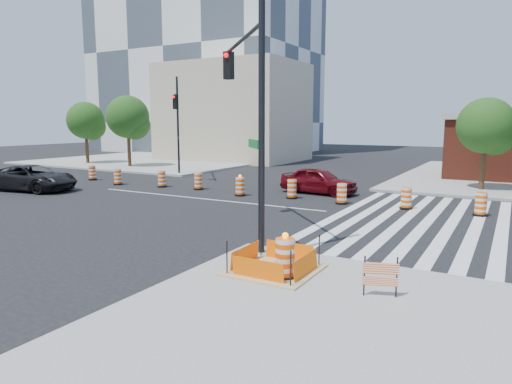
% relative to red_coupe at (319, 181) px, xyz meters
% --- Properties ---
extents(ground, '(120.00, 120.00, 0.00)m').
position_rel_red_coupe_xyz_m(ground, '(-4.72, -4.72, -0.75)').
color(ground, black).
rests_on(ground, ground).
extents(sidewalk_nw, '(22.00, 22.00, 0.15)m').
position_rel_red_coupe_xyz_m(sidewalk_nw, '(-22.72, 13.28, -0.67)').
color(sidewalk_nw, gray).
rests_on(sidewalk_nw, ground).
extents(crosswalk_east, '(6.75, 13.50, 0.01)m').
position_rel_red_coupe_xyz_m(crosswalk_east, '(6.23, -4.72, -0.74)').
color(crosswalk_east, silver).
rests_on(crosswalk_east, ground).
extents(lane_centerline, '(14.00, 0.12, 0.01)m').
position_rel_red_coupe_xyz_m(lane_centerline, '(-4.72, -4.72, -0.74)').
color(lane_centerline, silver).
rests_on(lane_centerline, ground).
extents(excavation_pit, '(2.20, 2.20, 0.90)m').
position_rel_red_coupe_xyz_m(excavation_pit, '(4.28, -13.72, -0.52)').
color(excavation_pit, tan).
rests_on(excavation_pit, ground).
extents(beige_midrise, '(14.00, 10.00, 10.00)m').
position_rel_red_coupe_xyz_m(beige_midrise, '(-16.72, 17.28, 4.25)').
color(beige_midrise, '#B7A88C').
rests_on(beige_midrise, ground).
extents(red_coupe, '(4.51, 2.14, 1.49)m').
position_rel_red_coupe_xyz_m(red_coupe, '(0.00, 0.00, 0.00)').
color(red_coupe, '#53070E').
rests_on(red_coupe, ground).
extents(dark_suv, '(5.78, 3.38, 1.51)m').
position_rel_red_coupe_xyz_m(dark_suv, '(-15.17, -7.35, 0.01)').
color(dark_suv, black).
rests_on(dark_suv, ground).
extents(signal_pole_se, '(4.52, 4.85, 8.57)m').
position_rel_red_coupe_xyz_m(signal_pole_se, '(1.92, -11.06, 4.50)').
color(signal_pole_se, black).
rests_on(signal_pole_se, ground).
extents(signal_pole_nw, '(3.46, 4.40, 7.24)m').
position_rel_red_coupe_xyz_m(signal_pole_nw, '(-11.90, 2.17, 3.71)').
color(signal_pole_nw, black).
rests_on(signal_pole_nw, ground).
extents(pit_drum, '(0.60, 0.60, 1.19)m').
position_rel_red_coupe_xyz_m(pit_drum, '(4.79, -14.13, -0.10)').
color(pit_drum, black).
rests_on(pit_drum, ground).
extents(barricade, '(0.75, 0.31, 0.93)m').
position_rel_red_coupe_xyz_m(barricade, '(7.17, -14.13, -0.09)').
color(barricade, '#FF5505').
rests_on(barricade, ground).
extents(tree_north_a, '(3.50, 3.47, 5.90)m').
position_rel_red_coupe_xyz_m(tree_north_a, '(-25.87, 5.82, 3.21)').
color(tree_north_a, '#382314').
rests_on(tree_north_a, ground).
extents(tree_north_b, '(3.72, 3.72, 6.32)m').
position_rel_red_coupe_xyz_m(tree_north_b, '(-20.03, 5.45, 3.49)').
color(tree_north_b, '#382314').
rests_on(tree_north_b, ground).
extents(tree_north_c, '(3.24, 3.19, 5.42)m').
position_rel_red_coupe_xyz_m(tree_north_c, '(8.04, 5.38, 2.89)').
color(tree_north_c, '#382314').
rests_on(tree_north_c, ground).
extents(median_drum_0, '(0.60, 0.60, 1.02)m').
position_rel_red_coupe_xyz_m(median_drum_0, '(-16.05, -2.17, -0.27)').
color(median_drum_0, black).
rests_on(median_drum_0, ground).
extents(median_drum_1, '(0.60, 0.60, 1.02)m').
position_rel_red_coupe_xyz_m(median_drum_1, '(-12.67, -3.02, -0.27)').
color(median_drum_1, black).
rests_on(median_drum_1, ground).
extents(median_drum_2, '(0.60, 0.60, 1.02)m').
position_rel_red_coupe_xyz_m(median_drum_2, '(-9.47, -2.44, -0.27)').
color(median_drum_2, black).
rests_on(median_drum_2, ground).
extents(median_drum_3, '(0.60, 0.60, 1.02)m').
position_rel_red_coupe_xyz_m(median_drum_3, '(-6.85, -2.16, -0.27)').
color(median_drum_3, black).
rests_on(median_drum_3, ground).
extents(median_drum_4, '(0.60, 0.60, 1.18)m').
position_rel_red_coupe_xyz_m(median_drum_4, '(-3.45, -2.90, -0.26)').
color(median_drum_4, black).
rests_on(median_drum_4, ground).
extents(median_drum_5, '(0.60, 0.60, 1.02)m').
position_rel_red_coupe_xyz_m(median_drum_5, '(-0.59, -2.29, -0.27)').
color(median_drum_5, black).
rests_on(median_drum_5, ground).
extents(median_drum_6, '(0.60, 0.60, 1.02)m').
position_rel_red_coupe_xyz_m(median_drum_6, '(2.26, -2.55, -0.27)').
color(median_drum_6, black).
rests_on(median_drum_6, ground).
extents(median_drum_7, '(0.60, 0.60, 1.02)m').
position_rel_red_coupe_xyz_m(median_drum_7, '(5.32, -2.35, -0.27)').
color(median_drum_7, black).
rests_on(median_drum_7, ground).
extents(median_drum_8, '(0.60, 0.60, 1.02)m').
position_rel_red_coupe_xyz_m(median_drum_8, '(8.46, -2.39, -0.27)').
color(median_drum_8, black).
rests_on(median_drum_8, ground).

